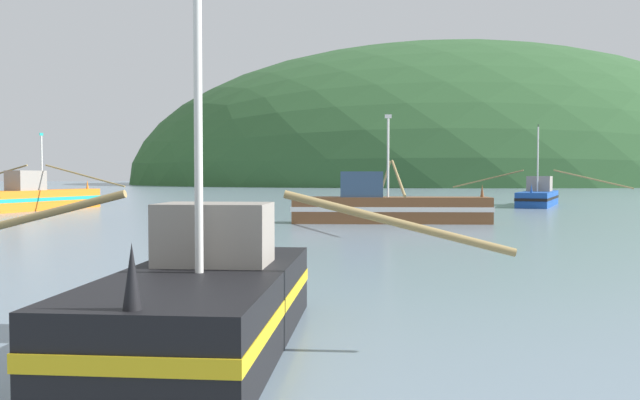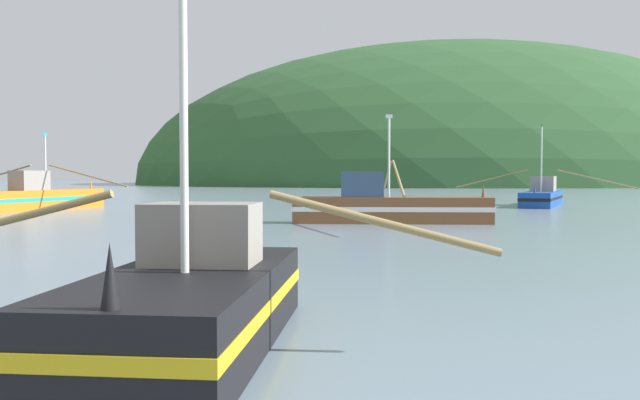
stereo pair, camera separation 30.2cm
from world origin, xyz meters
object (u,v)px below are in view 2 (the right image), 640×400
at_px(fishing_boat_brown, 388,206).
at_px(fishing_boat_black, 192,299).
at_px(fishing_boat_orange, 39,197).
at_px(fishing_boat_blue, 542,196).

relative_size(fishing_boat_brown, fishing_boat_black, 1.79).
distance_m(fishing_boat_orange, fishing_boat_black, 41.19).
relative_size(fishing_boat_orange, fishing_boat_black, 1.54).
bearing_deg(fishing_boat_blue, fishing_boat_orange, -54.27).
bearing_deg(fishing_boat_brown, fishing_boat_blue, 55.05).
xyz_separation_m(fishing_boat_brown, fishing_boat_orange, (-21.93, 16.11, 0.04)).
bearing_deg(fishing_boat_black, fishing_boat_orange, -147.56).
bearing_deg(fishing_boat_orange, fishing_boat_blue, -59.87).
distance_m(fishing_boat_brown, fishing_boat_orange, 27.21).
xyz_separation_m(fishing_boat_brown, fishing_boat_black, (-9.25, -23.09, -0.21)).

